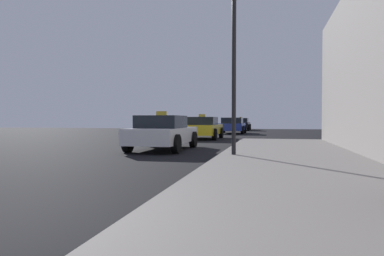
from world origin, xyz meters
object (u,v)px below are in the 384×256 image
Objects in this scene: street_lamp at (234,42)px; car_black at (240,124)px; car_red at (241,123)px; car_white at (163,132)px; car_blue at (232,125)px; car_yellow at (202,128)px.

street_lamp is 27.30m from car_black.
car_red is at bearing 94.50° from street_lamp.
street_lamp reaches higher than car_white.
car_red is at bearing 92.46° from car_blue.
car_black is 7.25m from car_red.
car_yellow is at bearing -92.49° from car_black.
car_black is 1.07× the size of car_red.
car_yellow and car_red have the same top height.
street_lamp is 18.57m from car_blue.
car_blue is 0.95× the size of car_black.
car_white is at bearing -93.26° from car_blue.
street_lamp reaches higher than car_black.
car_yellow is 8.17m from car_blue.
street_lamp is 1.06× the size of car_black.
street_lamp is 1.15× the size of car_yellow.
car_blue is at bearing 86.74° from car_white.
car_white is 31.69m from car_red.
car_yellow is 0.97× the size of car_blue.
car_black is at bearing -85.53° from car_red.
car_yellow is 0.92× the size of car_black.
car_blue is at bearing -89.19° from car_black.
street_lamp is at bearing -42.26° from car_white.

